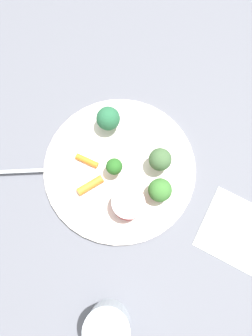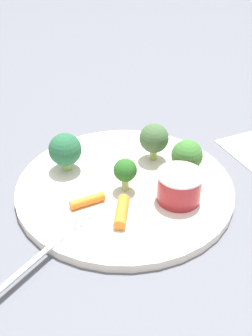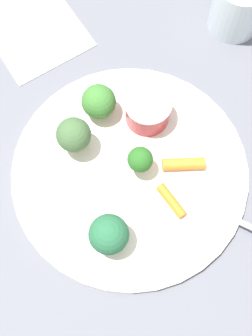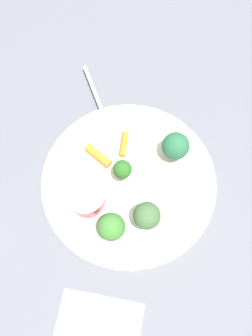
{
  "view_description": "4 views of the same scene",
  "coord_description": "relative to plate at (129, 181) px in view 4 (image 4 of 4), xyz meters",
  "views": [
    {
      "loc": [
        -0.1,
        -0.14,
        0.58
      ],
      "look_at": [
        0.01,
        -0.01,
        0.02
      ],
      "focal_mm": 31.79,
      "sensor_mm": 36.0,
      "label": 1
    },
    {
      "loc": [
        -0.48,
        0.03,
        0.37
      ],
      "look_at": [
        0.01,
        -0.0,
        0.03
      ],
      "focal_mm": 45.4,
      "sensor_mm": 36.0,
      "label": 2
    },
    {
      "loc": [
        0.05,
        0.19,
        0.56
      ],
      "look_at": [
        0.0,
        -0.0,
        0.02
      ],
      "focal_mm": 48.71,
      "sensor_mm": 36.0,
      "label": 3
    },
    {
      "loc": [
        0.09,
        -0.16,
        0.54
      ],
      "look_at": [
        -0.01,
        0.01,
        0.02
      ],
      "focal_mm": 34.73,
      "sensor_mm": 36.0,
      "label": 4
    }
  ],
  "objects": [
    {
      "name": "carrot_stick_0",
      "position": [
        -0.07,
        0.01,
        0.01
      ],
      "size": [
        0.06,
        0.02,
        0.02
      ],
      "primitive_type": "cylinder",
      "rotation": [
        1.57,
        0.0,
        4.55
      ],
      "color": "orange",
      "rests_on": "plate"
    },
    {
      "name": "carrot_stick_1",
      "position": [
        -0.04,
        0.05,
        0.01
      ],
      "size": [
        0.03,
        0.05,
        0.01
      ],
      "primitive_type": "cylinder",
      "rotation": [
        1.57,
        0.0,
        0.41
      ],
      "color": "orange",
      "rests_on": "plate"
    },
    {
      "name": "sauce_cup",
      "position": [
        -0.04,
        -0.07,
        0.03
      ],
      "size": [
        0.06,
        0.06,
        0.04
      ],
      "color": "maroon",
      "rests_on": "plate"
    },
    {
      "name": "broccoli_floret_0",
      "position": [
        0.06,
        -0.05,
        0.04
      ],
      "size": [
        0.04,
        0.04,
        0.06
      ],
      "color": "#96B558",
      "rests_on": "plate"
    },
    {
      "name": "fork",
      "position": [
        -0.13,
        0.1,
        0.01
      ],
      "size": [
        0.14,
        0.12,
        0.0
      ],
      "color": "silver",
      "rests_on": "plate"
    },
    {
      "name": "broccoli_floret_2",
      "position": [
        -0.01,
        -0.0,
        0.04
      ],
      "size": [
        0.03,
        0.03,
        0.05
      ],
      "color": "#9BAE62",
      "rests_on": "plate"
    },
    {
      "name": "broccoli_floret_3",
      "position": [
        0.04,
        0.08,
        0.04
      ],
      "size": [
        0.05,
        0.05,
        0.06
      ],
      "color": "#8BB85D",
      "rests_on": "plate"
    },
    {
      "name": "ground_plane",
      "position": [
        0.0,
        0.0,
        -0.01
      ],
      "size": [
        2.4,
        2.4,
        0.0
      ],
      "primitive_type": "plane",
      "color": "#595B64"
    },
    {
      "name": "broccoli_floret_1",
      "position": [
        0.02,
        -0.09,
        0.04
      ],
      "size": [
        0.04,
        0.04,
        0.05
      ],
      "color": "#85B465",
      "rests_on": "plate"
    },
    {
      "name": "plate",
      "position": [
        0.0,
        0.0,
        0.0
      ],
      "size": [
        0.3,
        0.3,
        0.01
      ],
      "primitive_type": "cylinder",
      "color": "silver",
      "rests_on": "ground_plane"
    }
  ]
}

